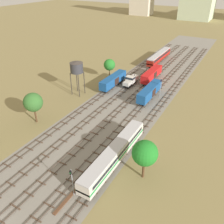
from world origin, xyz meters
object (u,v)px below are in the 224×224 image
object	(u,v)px
shunter_loco_left_midfar	(131,80)
water_tower	(77,67)
freight_boxcar_far_left_mid	(113,80)
signal_post_nearest	(72,180)
freight_boxcar_centre_near	(150,91)
passenger_coach_left_farther	(159,56)
signal_post_near	(161,86)
freight_boxcar_centre_left_far	(152,74)
passenger_coach_centre_right_nearest	(115,153)

from	to	relation	value
shunter_loco_left_midfar	water_tower	world-z (taller)	water_tower
freight_boxcar_far_left_mid	signal_post_nearest	bearing A→B (deg)	-69.41
freight_boxcar_centre_near	passenger_coach_left_farther	bearing A→B (deg)	105.06
signal_post_nearest	signal_post_near	size ratio (longest dim) A/B	1.03
freight_boxcar_centre_near	signal_post_near	distance (m)	4.01
passenger_coach_left_farther	signal_post_near	bearing A→B (deg)	-69.79
freight_boxcar_centre_left_far	freight_boxcar_far_left_mid	bearing A→B (deg)	-128.73
passenger_coach_left_farther	signal_post_nearest	distance (m)	77.05
passenger_coach_left_farther	water_tower	world-z (taller)	water_tower
freight_boxcar_centre_left_far	passenger_coach_left_farther	bearing A→B (deg)	102.58
passenger_coach_centre_right_nearest	signal_post_nearest	bearing A→B (deg)	-102.46
water_tower	signal_post_near	size ratio (longest dim) A/B	1.87
shunter_loco_left_midfar	signal_post_near	bearing A→B (deg)	-15.41
shunter_loco_left_midfar	passenger_coach_left_farther	xyz separation A→B (m)	(-0.00, 28.51, 0.60)
freight_boxcar_centre_near	freight_boxcar_far_left_mid	xyz separation A→B (m)	(-14.02, 2.13, 0.00)
freight_boxcar_centre_near	passenger_coach_left_farther	world-z (taller)	passenger_coach_left_farther
freight_boxcar_far_left_mid	water_tower	distance (m)	14.09
freight_boxcar_centre_left_far	freight_boxcar_centre_near	bearing A→B (deg)	-71.27
freight_boxcar_centre_near	signal_post_nearest	world-z (taller)	signal_post_nearest
shunter_loco_left_midfar	signal_post_nearest	size ratio (longest dim) A/B	1.41
freight_boxcar_far_left_mid	freight_boxcar_centre_left_far	world-z (taller)	same
shunter_loco_left_midfar	water_tower	bearing A→B (deg)	-129.16
signal_post_nearest	freight_boxcar_centre_left_far	bearing A→B (deg)	97.23
passenger_coach_left_farther	freight_boxcar_centre_left_far	bearing A→B (deg)	-77.42
freight_boxcar_far_left_mid	passenger_coach_left_farther	world-z (taller)	passenger_coach_left_farther
water_tower	signal_post_near	distance (m)	26.51
freight_boxcar_centre_left_far	signal_post_near	xyz separation A→B (m)	(7.00, -10.75, 1.21)
freight_boxcar_far_left_mid	freight_boxcar_centre_near	bearing A→B (deg)	-8.65
freight_boxcar_centre_left_far	passenger_coach_centre_right_nearest	bearing A→B (deg)	-78.17
freight_boxcar_centre_near	shunter_loco_left_midfar	bearing A→B (deg)	146.25
freight_boxcar_centre_left_far	signal_post_nearest	xyz separation A→B (m)	(7.00, -55.17, 1.32)
passenger_coach_centre_right_nearest	passenger_coach_left_farther	size ratio (longest dim) A/B	1.00
passenger_coach_centre_right_nearest	shunter_loco_left_midfar	xyz separation A→B (m)	(-14.02, 37.06, -0.60)
freight_boxcar_far_left_mid	passenger_coach_left_farther	distance (m)	32.96
freight_boxcar_far_left_mid	shunter_loco_left_midfar	size ratio (longest dim) A/B	1.65
water_tower	signal_post_nearest	world-z (taller)	water_tower
shunter_loco_left_midfar	passenger_coach_left_farther	distance (m)	28.52
signal_post_nearest	signal_post_near	bearing A→B (deg)	90.00
freight_boxcar_centre_left_far	passenger_coach_left_farther	world-z (taller)	passenger_coach_left_farther
passenger_coach_centre_right_nearest	freight_boxcar_far_left_mid	bearing A→B (deg)	119.56
freight_boxcar_far_left_mid	signal_post_nearest	world-z (taller)	signal_post_nearest
passenger_coach_centre_right_nearest	freight_boxcar_far_left_mid	size ratio (longest dim) A/B	1.57
passenger_coach_centre_right_nearest	passenger_coach_left_farther	xyz separation A→B (m)	(-14.02, 65.58, 0.00)
freight_boxcar_centre_near	freight_boxcar_far_left_mid	bearing A→B (deg)	171.35
freight_boxcar_centre_near	freight_boxcar_far_left_mid	size ratio (longest dim) A/B	1.00
passenger_coach_centre_right_nearest	freight_boxcar_centre_near	bearing A→B (deg)	98.61
passenger_coach_left_farther	signal_post_nearest	world-z (taller)	signal_post_nearest
shunter_loco_left_midfar	signal_post_nearest	distance (m)	49.08
freight_boxcar_centre_near	shunter_loco_left_midfar	size ratio (longest dim) A/B	1.65
signal_post_nearest	signal_post_near	world-z (taller)	signal_post_nearest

